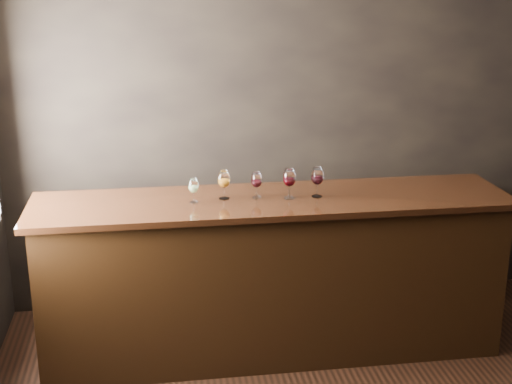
{
  "coord_description": "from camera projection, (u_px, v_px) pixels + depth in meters",
  "views": [
    {
      "loc": [
        -1.31,
        -3.33,
        2.69
      ],
      "look_at": [
        -0.61,
        1.34,
        1.23
      ],
      "focal_mm": 50.0,
      "sensor_mm": 36.0,
      "label": 1
    }
  ],
  "objects": [
    {
      "name": "glass_red_c",
      "position": [
        317.0,
        177.0,
        4.97
      ],
      "size": [
        0.09,
        0.09,
        0.21
      ],
      "color": "white",
      "rests_on": "bar_top"
    },
    {
      "name": "glass_red_a",
      "position": [
        256.0,
        181.0,
        4.95
      ],
      "size": [
        0.08,
        0.08,
        0.19
      ],
      "color": "white",
      "rests_on": "bar_top"
    },
    {
      "name": "glass_red_b",
      "position": [
        289.0,
        179.0,
        4.93
      ],
      "size": [
        0.09,
        0.09,
        0.21
      ],
      "color": "white",
      "rests_on": "bar_top"
    },
    {
      "name": "bar_counter",
      "position": [
        272.0,
        279.0,
        5.16
      ],
      "size": [
        3.25,
        0.71,
        1.14
      ],
      "primitive_type": "cube",
      "rotation": [
        0.0,
        0.0,
        -0.0
      ],
      "color": "black",
      "rests_on": "ground"
    },
    {
      "name": "glass_white",
      "position": [
        193.0,
        186.0,
        4.85
      ],
      "size": [
        0.07,
        0.07,
        0.17
      ],
      "color": "white",
      "rests_on": "bar_top"
    },
    {
      "name": "bar_top",
      "position": [
        273.0,
        201.0,
        4.98
      ],
      "size": [
        3.36,
        0.78,
        0.04
      ],
      "primitive_type": "cube",
      "rotation": [
        0.0,
        0.0,
        -0.0
      ],
      "color": "black",
      "rests_on": "bar_counter"
    },
    {
      "name": "back_bar_shelf",
      "position": [
        325.0,
        251.0,
        5.91
      ],
      "size": [
        2.67,
        0.4,
        0.96
      ],
      "primitive_type": "cube",
      "color": "black",
      "rests_on": "ground"
    },
    {
      "name": "glass_amber",
      "position": [
        224.0,
        180.0,
        4.92
      ],
      "size": [
        0.09,
        0.09,
        0.2
      ],
      "color": "white",
      "rests_on": "bar_top"
    },
    {
      "name": "room_shell",
      "position": [
        364.0,
        151.0,
        3.66
      ],
      "size": [
        5.02,
        4.52,
        2.81
      ],
      "color": "black",
      "rests_on": "ground"
    }
  ]
}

